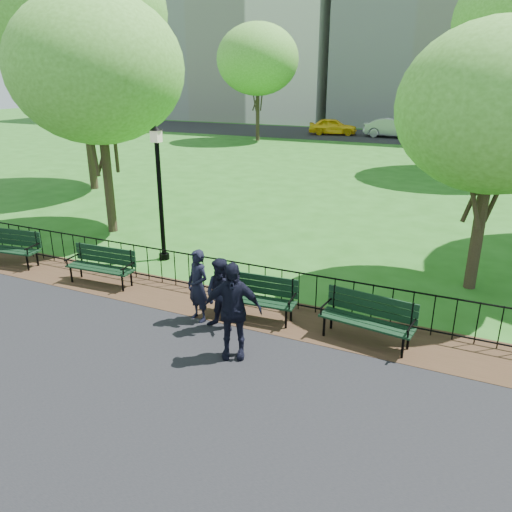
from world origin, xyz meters
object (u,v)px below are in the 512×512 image
at_px(park_bench_main, 243,290).
at_px(lamppost, 160,189).
at_px(park_bench_left_a, 102,262).
at_px(taxi, 333,126).
at_px(person_right, 232,310).
at_px(park_bench_left_b, 9,244).
at_px(park_bench_right_a, 368,314).
at_px(tree_far_w, 258,59).
at_px(tree_near_e, 498,108).
at_px(tree_mid_w, 75,13).
at_px(tree_near_w, 97,69).
at_px(sedan_silver, 394,128).
at_px(person_mid, 222,295).
at_px(person_left, 198,286).

bearing_deg(park_bench_main, lamppost, 143.78).
bearing_deg(park_bench_left_a, taxi, 93.62).
bearing_deg(person_right, park_bench_left_b, 146.56).
distance_m(park_bench_right_a, tree_far_w, 31.29).
relative_size(lamppost, tree_far_w, 0.43).
height_order(park_bench_left_b, tree_near_e, tree_near_e).
bearing_deg(taxi, tree_mid_w, 157.87).
distance_m(park_bench_right_a, taxi, 34.80).
distance_m(park_bench_right_a, lamppost, 6.72).
distance_m(lamppost, taxi, 31.34).
bearing_deg(park_bench_left_b, lamppost, 22.94).
distance_m(tree_near_w, tree_mid_w, 7.28).
bearing_deg(park_bench_right_a, park_bench_left_b, -173.52).
height_order(tree_mid_w, sedan_silver, tree_mid_w).
xyz_separation_m(park_bench_main, tree_near_e, (4.33, 3.71, 3.60)).
xyz_separation_m(park_bench_main, person_mid, (-0.12, -0.69, 0.16)).
xyz_separation_m(tree_near_w, person_right, (7.17, -5.25, -4.10)).
bearing_deg(sedan_silver, tree_mid_w, 163.61).
xyz_separation_m(lamppost, tree_near_w, (-3.08, 1.52, 3.04)).
bearing_deg(park_bench_right_a, tree_far_w, 125.50).
bearing_deg(person_left, park_bench_left_a, -172.57).
distance_m(tree_near_w, person_left, 8.42).
distance_m(tree_near_e, person_left, 7.47).
xyz_separation_m(person_mid, taxi, (-7.78, 33.94, -0.08)).
xyz_separation_m(park_bench_main, park_bench_left_b, (-7.12, 0.16, -0.01)).
bearing_deg(tree_near_w, tree_near_e, -0.20).
height_order(park_bench_main, tree_far_w, tree_far_w).
bearing_deg(person_mid, tree_mid_w, 145.77).
height_order(lamppost, person_mid, lamppost).
bearing_deg(park_bench_left_a, park_bench_left_b, 177.11).
bearing_deg(tree_mid_w, person_mid, -38.58).
bearing_deg(tree_mid_w, park_bench_left_b, -61.39).
distance_m(tree_mid_w, tree_far_w, 18.69).
bearing_deg(tree_mid_w, person_right, -39.41).
distance_m(park_bench_left_b, park_bench_right_a, 9.76).
height_order(park_bench_left_b, sedan_silver, sedan_silver).
bearing_deg(lamppost, park_bench_left_b, -149.74).
distance_m(tree_near_w, person_right, 9.79).
relative_size(lamppost, tree_near_w, 0.50).
distance_m(park_bench_main, lamppost, 4.42).
bearing_deg(tree_near_w, person_right, -36.23).
relative_size(person_mid, taxi, 0.38).
relative_size(person_left, sedan_silver, 0.33).
bearing_deg(park_bench_right_a, tree_near_e, 72.07).
relative_size(park_bench_left_b, tree_far_w, 0.22).
bearing_deg(person_mid, person_right, -46.95).
relative_size(tree_mid_w, person_left, 6.69).
bearing_deg(lamppost, park_bench_left_a, -100.24).
xyz_separation_m(tree_near_w, tree_far_w, (-5.45, 23.42, 0.82)).
relative_size(park_bench_right_a, tree_mid_w, 0.18).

